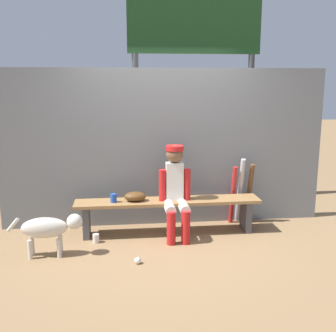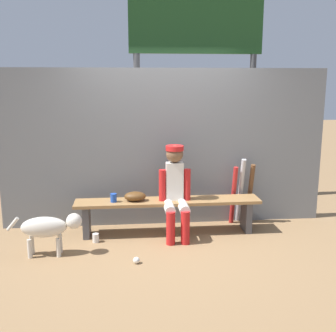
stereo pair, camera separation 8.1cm
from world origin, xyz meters
name	(u,v)px [view 1 (the left image)]	position (x,y,z in m)	size (l,w,h in m)	color
ground_plane	(168,233)	(0.00, 0.00, 0.00)	(30.00, 30.00, 0.00)	olive
chainlink_fence	(165,148)	(0.00, 0.40, 1.07)	(4.44, 0.03, 2.14)	slate
dugout_bench	(168,207)	(0.00, 0.00, 0.35)	(2.41, 0.36, 0.46)	olive
player_seated	(176,188)	(0.08, -0.11, 0.64)	(0.41, 0.55, 1.17)	silver
baseball_glove	(135,196)	(-0.43, 0.00, 0.52)	(0.28, 0.20, 0.12)	#593819
bat_aluminum_red	(233,195)	(0.94, 0.27, 0.41)	(0.06, 0.06, 0.83)	#B22323
bat_aluminum_silver	(240,190)	(1.05, 0.30, 0.47)	(0.06, 0.06, 0.94)	#B7B7BC
bat_wood_dark	(249,193)	(1.19, 0.31, 0.43)	(0.06, 0.06, 0.86)	brown
baseball	(138,260)	(-0.44, -0.88, 0.04)	(0.07, 0.07, 0.07)	white
cup_on_ground	(96,238)	(-0.93, -0.22, 0.06)	(0.08, 0.08, 0.11)	silver
cup_on_bench	(114,198)	(-0.70, -0.03, 0.51)	(0.08, 0.08, 0.11)	#1E47AD
scoreboard	(198,44)	(0.64, 1.45, 2.53)	(2.36, 0.27, 3.59)	#3F3F42
dog	(49,228)	(-1.42, -0.56, 0.34)	(0.84, 0.20, 0.49)	beige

